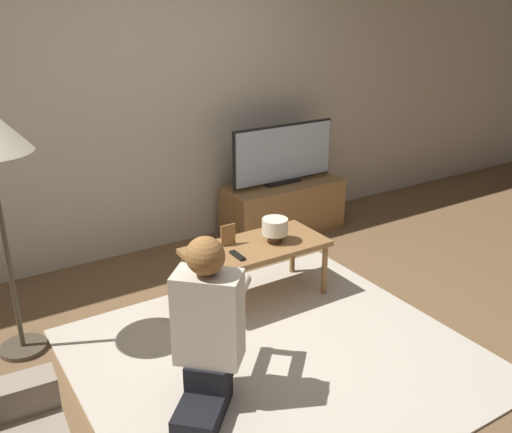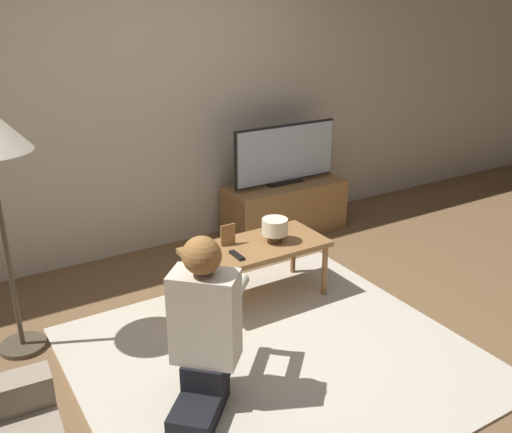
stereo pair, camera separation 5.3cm
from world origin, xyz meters
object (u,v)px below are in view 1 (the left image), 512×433
at_px(table_lamp, 275,228).
at_px(tv, 283,154).
at_px(coffee_table, 256,251).
at_px(person_kneeling, 208,323).

bearing_deg(table_lamp, tv, 52.53).
bearing_deg(coffee_table, table_lamp, -9.01).
bearing_deg(coffee_table, tv, 46.93).
relative_size(tv, table_lamp, 5.61).
height_order(person_kneeling, table_lamp, person_kneeling).
bearing_deg(person_kneeling, table_lamp, -96.37).
distance_m(tv, table_lamp, 1.21).
bearing_deg(table_lamp, person_kneeling, -140.35).
relative_size(coffee_table, person_kneeling, 1.04).
bearing_deg(tv, person_kneeling, -133.93).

